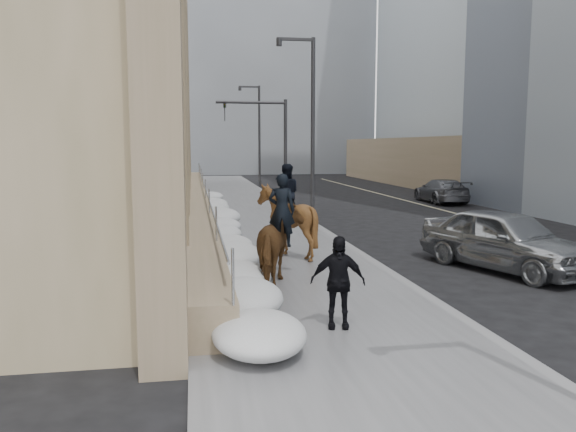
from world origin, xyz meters
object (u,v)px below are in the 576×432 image
object	(u,v)px
pedestrian	(338,282)
mounted_horse_right	(286,217)
car_silver	(505,240)
car_grey	(441,191)
mounted_horse_left	(280,242)

from	to	relation	value
pedestrian	mounted_horse_right	bearing A→B (deg)	99.61
car_silver	car_grey	xyz separation A→B (m)	(6.16, 17.27, -0.14)
car_silver	mounted_horse_right	bearing A→B (deg)	137.46
mounted_horse_right	pedestrian	distance (m)	6.58
pedestrian	car_silver	distance (m)	7.17
mounted_horse_right	car_silver	distance (m)	6.08
pedestrian	car_grey	distance (m)	24.61
mounted_horse_left	pedestrian	size ratio (longest dim) A/B	1.56
mounted_horse_right	mounted_horse_left	bearing A→B (deg)	84.53
mounted_horse_left	car_silver	size ratio (longest dim) A/B	0.53
mounted_horse_right	car_grey	world-z (taller)	mounted_horse_right
mounted_horse_right	car_grey	distance (m)	19.03
mounted_horse_left	car_silver	distance (m)	6.37
pedestrian	car_silver	bearing A→B (deg)	47.48
mounted_horse_right	pedestrian	size ratio (longest dim) A/B	1.63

